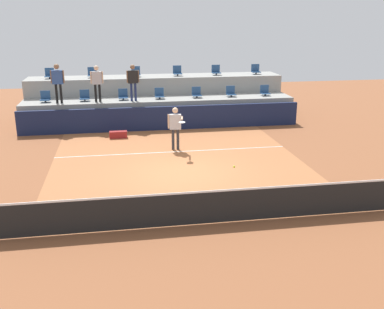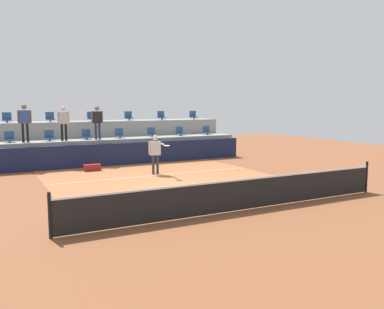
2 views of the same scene
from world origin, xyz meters
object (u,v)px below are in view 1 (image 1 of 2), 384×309
(stadium_chair_upper_right, at_px, (216,71))
(equipment_bag, at_px, (118,135))
(stadium_chair_lower_mid_right, at_px, (197,93))
(spectator_leaning_on_rail, at_px, (133,79))
(spectator_in_white, at_px, (58,79))
(tennis_ball, at_px, (234,167))
(stadium_chair_lower_center, at_px, (159,94))
(stadium_chair_upper_mid_right, at_px, (177,72))
(stadium_chair_upper_far_right, at_px, (256,70))
(stadium_chair_upper_far_left, at_px, (49,74))
(tennis_player, at_px, (176,124))
(stadium_chair_lower_far_left, at_px, (45,97))
(stadium_chair_upper_mid_left, at_px, (136,72))
(stadium_chair_lower_left, at_px, (85,96))
(stadium_chair_upper_left, at_px, (92,73))
(stadium_chair_lower_mid_left, at_px, (123,95))
(stadium_chair_lower_far_right, at_px, (265,91))
(spectator_in_grey, at_px, (97,80))
(stadium_chair_lower_right, at_px, (231,92))

(stadium_chair_upper_right, relative_size, equipment_bag, 0.68)
(stadium_chair_lower_mid_right, height_order, spectator_leaning_on_rail, spectator_leaning_on_rail)
(spectator_in_white, relative_size, tennis_ball, 26.21)
(stadium_chair_lower_center, bearing_deg, stadium_chair_upper_mid_right, 57.81)
(stadium_chair_upper_far_right, bearing_deg, equipment_bag, -150.76)
(stadium_chair_upper_far_left, bearing_deg, tennis_player, -49.37)
(stadium_chair_lower_far_left, distance_m, stadium_chair_upper_far_left, 1.99)
(stadium_chair_upper_mid_left, xyz_separation_m, stadium_chair_upper_far_right, (6.38, 0.00, 0.00))
(stadium_chair_lower_left, bearing_deg, stadium_chair_upper_mid_left, 35.53)
(stadium_chair_upper_left, bearing_deg, stadium_chair_lower_mid_right, -19.70)
(stadium_chair_upper_mid_right, relative_size, stadium_chair_upper_right, 1.00)
(tennis_player, xyz_separation_m, equipment_bag, (-2.23, 2.19, -0.89))
(stadium_chair_lower_mid_left, distance_m, stadium_chair_lower_center, 1.74)
(stadium_chair_upper_mid_right, bearing_deg, stadium_chair_upper_right, 0.00)
(stadium_chair_lower_center, xyz_separation_m, equipment_bag, (-2.06, -2.36, -1.31))
(stadium_chair_upper_mid_left, bearing_deg, stadium_chair_lower_mid_left, -112.00)
(stadium_chair_upper_far_right, bearing_deg, stadium_chair_lower_left, -168.57)
(stadium_chair_lower_left, bearing_deg, stadium_chair_upper_right, 14.98)
(stadium_chair_upper_far_right, distance_m, spectator_leaning_on_rail, 6.97)
(stadium_chair_lower_left, height_order, stadium_chair_lower_center, same)
(stadium_chair_lower_left, relative_size, stadium_chair_upper_mid_right, 1.00)
(tennis_player, bearing_deg, stadium_chair_upper_mid_right, 81.34)
(stadium_chair_lower_mid_right, height_order, tennis_ball, stadium_chair_lower_mid_right)
(stadium_chair_lower_left, xyz_separation_m, stadium_chair_lower_far_right, (8.85, 0.00, 0.00))
(stadium_chair_upper_right, relative_size, tennis_player, 0.31)
(stadium_chair_lower_far_left, xyz_separation_m, spectator_in_grey, (2.41, -0.38, 0.79))
(stadium_chair_lower_mid_left, height_order, spectator_in_grey, spectator_in_grey)
(stadium_chair_upper_far_right, distance_m, spectator_in_grey, 8.55)
(stadium_chair_lower_left, height_order, spectator_in_white, spectator_in_white)
(stadium_chair_lower_far_left, distance_m, spectator_in_white, 1.16)
(stadium_chair_lower_far_right, height_order, stadium_chair_upper_far_right, stadium_chair_upper_far_right)
(stadium_chair_lower_center, xyz_separation_m, stadium_chair_upper_far_left, (-5.28, 1.80, 0.85))
(stadium_chair_lower_center, bearing_deg, equipment_bag, -131.16)
(spectator_in_white, bearing_deg, tennis_player, -40.88)
(stadium_chair_lower_left, bearing_deg, stadium_chair_lower_mid_left, 0.00)
(stadium_chair_lower_mid_left, height_order, spectator_leaning_on_rail, spectator_leaning_on_rail)
(stadium_chair_lower_mid_right, relative_size, stadium_chair_upper_mid_right, 1.00)
(stadium_chair_lower_left, xyz_separation_m, stadium_chair_upper_right, (6.73, 1.80, 0.85))
(spectator_in_white, distance_m, tennis_ball, 10.72)
(stadium_chair_lower_right, distance_m, stadium_chair_upper_mid_left, 4.98)
(stadium_chair_lower_far_right, height_order, equipment_bag, stadium_chair_lower_far_right)
(stadium_chair_lower_mid_left, bearing_deg, stadium_chair_lower_far_right, 0.00)
(stadium_chair_upper_left, height_order, spectator_leaning_on_rail, spectator_leaning_on_rail)
(spectator_leaning_on_rail, bearing_deg, stadium_chair_upper_mid_right, 42.43)
(stadium_chair_lower_left, bearing_deg, stadium_chair_lower_center, 0.00)
(spectator_in_white, height_order, spectator_leaning_on_rail, spectator_in_white)
(spectator_in_white, distance_m, spectator_in_grey, 1.75)
(tennis_player, distance_m, equipment_bag, 3.25)
(spectator_in_white, bearing_deg, spectator_leaning_on_rail, 0.00)
(stadium_chair_lower_far_left, xyz_separation_m, stadium_chair_lower_mid_left, (3.57, 0.00, 0.00))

